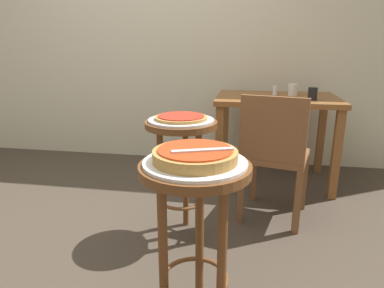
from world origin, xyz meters
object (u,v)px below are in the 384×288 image
at_px(stool_middle, 181,152).
at_px(cup_far_edge, 293,90).
at_px(stool_foreground, 195,210).
at_px(pizza_foreground, 195,155).
at_px(pizza_server_knife, 203,150).
at_px(condiment_shaker, 275,90).
at_px(cup_near_edge, 313,94).
at_px(pizza_middle, 181,117).
at_px(serving_plate_middle, 181,120).
at_px(dining_table, 276,111).
at_px(serving_plate_foreground, 195,163).
at_px(wooden_chair, 274,154).

bearing_deg(stool_middle, cup_far_edge, 56.03).
height_order(stool_foreground, pizza_foreground, pizza_foreground).
bearing_deg(cup_far_edge, pizza_server_knife, -105.68).
xyz_separation_m(condiment_shaker, pizza_server_knife, (-0.36, -1.81, 0.01)).
bearing_deg(pizza_foreground, cup_far_edge, 73.26).
distance_m(stool_foreground, cup_near_edge, 1.70).
bearing_deg(condiment_shaker, stool_foreground, -102.33).
bearing_deg(pizza_middle, serving_plate_middle, 90.00).
bearing_deg(stool_foreground, cup_far_edge, 73.26).
bearing_deg(dining_table, cup_near_edge, -31.48).
bearing_deg(cup_far_edge, serving_plate_foreground, -106.74).
bearing_deg(condiment_shaker, cup_far_edge, -3.18).
bearing_deg(stool_middle, pizza_foreground, -74.53).
distance_m(serving_plate_middle, pizza_middle, 0.02).
distance_m(stool_middle, cup_far_edge, 1.32).
distance_m(pizza_foreground, cup_far_edge, 1.86).
xyz_separation_m(serving_plate_middle, pizza_server_knife, (0.22, -0.72, 0.06)).
bearing_deg(serving_plate_foreground, stool_middle, 105.47).
xyz_separation_m(stool_middle, pizza_server_knife, (0.22, -0.72, 0.24)).
height_order(pizza_middle, wooden_chair, wooden_chair).
bearing_deg(pizza_server_knife, cup_far_edge, 54.16).
distance_m(pizza_foreground, pizza_server_knife, 0.04).
relative_size(stool_foreground, pizza_foreground, 2.36).
xyz_separation_m(serving_plate_foreground, serving_plate_middle, (-0.19, 0.70, 0.00)).
distance_m(pizza_middle, cup_near_edge, 1.20).
bearing_deg(serving_plate_foreground, dining_table, 76.72).
distance_m(serving_plate_middle, cup_far_edge, 1.30).
height_order(pizza_foreground, pizza_server_knife, pizza_server_knife).
distance_m(serving_plate_foreground, dining_table, 1.76).
relative_size(dining_table, cup_near_edge, 10.14).
xyz_separation_m(pizza_middle, dining_table, (0.60, 1.01, -0.13)).
distance_m(stool_foreground, serving_plate_middle, 0.75).
xyz_separation_m(stool_foreground, condiment_shaker, (0.39, 1.79, 0.23)).
bearing_deg(cup_near_edge, stool_foreground, -112.79).
height_order(dining_table, condiment_shaker, condiment_shaker).
bearing_deg(cup_near_edge, pizza_foreground, -112.79).
distance_m(serving_plate_foreground, stool_middle, 0.75).
bearing_deg(pizza_middle, pizza_server_knife, -72.74).
bearing_deg(pizza_foreground, serving_plate_middle, 105.47).
relative_size(condiment_shaker, wooden_chair, 0.09).
relative_size(cup_far_edge, pizza_server_knife, 0.44).
xyz_separation_m(serving_plate_foreground, wooden_chair, (0.35, 1.00, -0.26)).
bearing_deg(cup_far_edge, pizza_middle, -123.97).
relative_size(stool_foreground, pizza_server_knife, 3.29).
distance_m(dining_table, cup_far_edge, 0.22).
relative_size(stool_middle, pizza_middle, 2.44).
bearing_deg(cup_near_edge, pizza_server_knife, -111.59).
bearing_deg(pizza_foreground, pizza_server_knife, -33.69).
height_order(serving_plate_middle, cup_near_edge, cup_near_edge).
distance_m(stool_middle, wooden_chair, 0.63).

